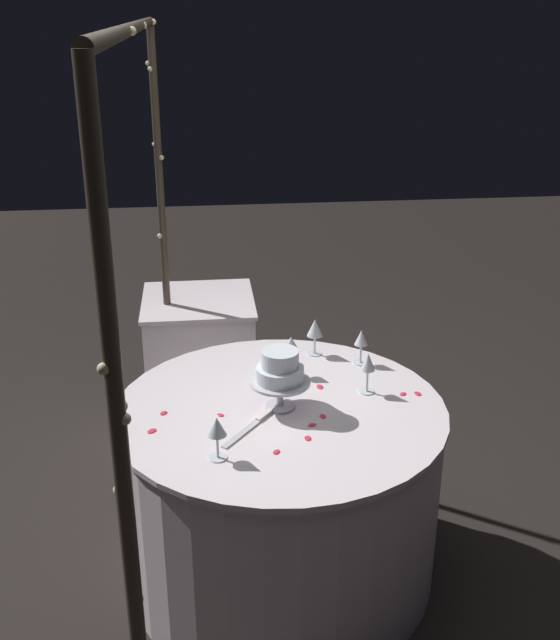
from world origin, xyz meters
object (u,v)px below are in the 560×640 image
object	(u,v)px
wine_glass_0	(315,329)
wine_glass_1	(361,340)
tiered_cake	(280,371)
decorative_arch	(147,239)
wine_glass_3	(368,364)
cake_knife	(251,426)
wine_glass_4	(217,429)
side_table	(201,362)
main_table	(280,490)
wine_glass_2	(291,346)

from	to	relation	value
wine_glass_0	wine_glass_1	size ratio (longest dim) A/B	1.08
tiered_cake	wine_glass_0	world-z (taller)	tiered_cake
decorative_arch	wine_glass_3	xyz separation A→B (m)	(0.08, -0.78, -0.53)
decorative_arch	cake_knife	bearing A→B (deg)	-111.37
decorative_arch	tiered_cake	world-z (taller)	decorative_arch
wine_glass_0	wine_glass_4	bearing A→B (deg)	150.14
wine_glass_4	cake_knife	distance (m)	0.25
cake_knife	side_table	bearing A→B (deg)	7.40
decorative_arch	wine_glass_3	size ratio (longest dim) A/B	14.34
tiered_cake	wine_glass_1	xyz separation A→B (m)	(0.32, -0.37, -0.04)
main_table	wine_glass_3	size ratio (longest dim) A/B	7.53
tiered_cake	main_table	bearing A→B (deg)	158.35
decorative_arch	main_table	xyz separation A→B (m)	(0.00, -0.44, -1.01)
wine_glass_2	wine_glass_3	bearing A→B (deg)	-125.01
cake_knife	wine_glass_0	bearing A→B (deg)	-28.62
side_table	wine_glass_4	size ratio (longest dim) A/B	4.72
wine_glass_1	tiered_cake	bearing A→B (deg)	131.64
decorative_arch	main_table	bearing A→B (deg)	-89.84
main_table	wine_glass_1	xyz separation A→B (m)	(0.33, -0.37, 0.47)
wine_glass_2	main_table	bearing A→B (deg)	164.71
main_table	wine_glass_4	xyz separation A→B (m)	(-0.31, 0.24, 0.47)
wine_glass_0	wine_glass_3	xyz separation A→B (m)	(-0.36, -0.14, 0.00)
decorative_arch	wine_glass_1	world-z (taller)	decorative_arch
tiered_cake	wine_glass_4	xyz separation A→B (m)	(-0.32, 0.24, -0.03)
side_table	wine_glass_4	xyz separation A→B (m)	(-1.50, -0.05, 0.48)
wine_glass_2	wine_glass_3	xyz separation A→B (m)	(-0.19, -0.27, -0.00)
decorative_arch	wine_glass_3	distance (m)	0.95
wine_glass_1	side_table	bearing A→B (deg)	37.27
wine_glass_0	wine_glass_3	size ratio (longest dim) A/B	0.98
tiered_cake	wine_glass_0	xyz separation A→B (m)	(0.43, -0.19, -0.03)
main_table	cake_knife	size ratio (longest dim) A/B	4.95
main_table	wine_glass_2	xyz separation A→B (m)	(0.27, -0.07, 0.48)
wine_glass_2	wine_glass_4	bearing A→B (deg)	151.89
wine_glass_1	wine_glass_2	xyz separation A→B (m)	(-0.06, 0.29, 0.02)
decorative_arch	cake_knife	xyz separation A→B (m)	(-0.13, -0.32, -0.64)
tiered_cake	wine_glass_4	bearing A→B (deg)	143.16
wine_glass_3	cake_knife	world-z (taller)	wine_glass_3
main_table	wine_glass_0	distance (m)	0.68
side_table	tiered_cake	world-z (taller)	tiered_cake
decorative_arch	wine_glass_3	world-z (taller)	decorative_arch
main_table	tiered_cake	distance (m)	0.51
wine_glass_0	wine_glass_4	xyz separation A→B (m)	(-0.75, 0.43, -0.00)
decorative_arch	main_table	distance (m)	1.10
wine_glass_4	side_table	bearing A→B (deg)	1.82
cake_knife	wine_glass_3	bearing A→B (deg)	-65.43
side_table	wine_glass_2	size ratio (longest dim) A/B	4.41
main_table	wine_glass_4	world-z (taller)	wine_glass_4
tiered_cake	wine_glass_3	xyz separation A→B (m)	(0.07, -0.34, -0.03)
tiered_cake	cake_knife	world-z (taller)	tiered_cake
wine_glass_1	decorative_arch	bearing A→B (deg)	112.36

